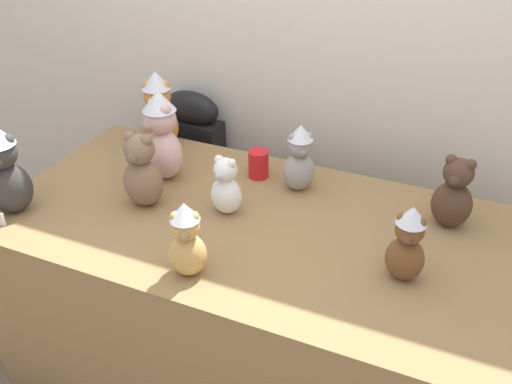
{
  "coord_description": "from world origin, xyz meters",
  "views": [
    {
      "loc": [
        0.61,
        -1.17,
        1.87
      ],
      "look_at": [
        0.0,
        0.25,
        0.89
      ],
      "focal_mm": 38.43,
      "sensor_mm": 36.0,
      "label": 1
    }
  ],
  "objects": [
    {
      "name": "teddy_bear_charcoal",
      "position": [
        -0.81,
        -0.03,
        0.94
      ],
      "size": [
        0.2,
        0.19,
        0.34
      ],
      "rotation": [
        0.0,
        0.0,
        0.58
      ],
      "color": "#383533",
      "rests_on": "display_table"
    },
    {
      "name": "teddy_bear_mocha",
      "position": [
        -0.41,
        0.19,
        0.9
      ],
      "size": [
        0.15,
        0.13,
        0.28
      ],
      "rotation": [
        0.0,
        0.0,
        0.03
      ],
      "color": "#7F6047",
      "rests_on": "display_table"
    },
    {
      "name": "teddy_bear_blush",
      "position": [
        -0.45,
        0.39,
        0.95
      ],
      "size": [
        0.2,
        0.19,
        0.36
      ],
      "rotation": [
        0.0,
        0.0,
        -0.43
      ],
      "color": "beige",
      "rests_on": "display_table"
    },
    {
      "name": "teddy_bear_ginger",
      "position": [
        -0.59,
        0.6,
        0.94
      ],
      "size": [
        0.2,
        0.18,
        0.34
      ],
      "rotation": [
        0.0,
        0.0,
        0.46
      ],
      "color": "#D17F3D",
      "rests_on": "display_table"
    },
    {
      "name": "teddy_bear_cocoa",
      "position": [
        0.61,
        0.49,
        0.89
      ],
      "size": [
        0.15,
        0.13,
        0.26
      ],
      "rotation": [
        0.0,
        0.0,
        -0.14
      ],
      "color": "#4C3323",
      "rests_on": "display_table"
    },
    {
      "name": "teddy_bear_ash",
      "position": [
        0.06,
        0.51,
        0.9
      ],
      "size": [
        0.16,
        0.15,
        0.27
      ],
      "rotation": [
        0.0,
        0.0,
        0.58
      ],
      "color": "gray",
      "rests_on": "display_table"
    },
    {
      "name": "wall_back",
      "position": [
        0.0,
        0.95,
        1.3
      ],
      "size": [
        7.0,
        0.08,
        2.6
      ],
      "primitive_type": "cube",
      "color": "silver",
      "rests_on": "ground_plane"
    },
    {
      "name": "party_cup_red",
      "position": [
        -0.11,
        0.54,
        0.83
      ],
      "size": [
        0.08,
        0.08,
        0.11
      ],
      "primitive_type": "cylinder",
      "color": "red",
      "rests_on": "display_table"
    },
    {
      "name": "teddy_bear_honey",
      "position": [
        -0.08,
        -0.08,
        0.9
      ],
      "size": [
        0.14,
        0.13,
        0.25
      ],
      "rotation": [
        0.0,
        0.0,
        0.41
      ],
      "color": "tan",
      "rests_on": "display_table"
    },
    {
      "name": "instrument_case",
      "position": [
        -0.57,
        0.83,
        0.48
      ],
      "size": [
        0.29,
        0.14,
        0.94
      ],
      "rotation": [
        0.0,
        0.0,
        -0.08
      ],
      "color": "black",
      "rests_on": "ground_plane"
    },
    {
      "name": "teddy_bear_chestnut",
      "position": [
        0.52,
        0.16,
        0.9
      ],
      "size": [
        0.12,
        0.1,
        0.25
      ],
      "rotation": [
        0.0,
        0.0,
        -0.03
      ],
      "color": "brown",
      "rests_on": "display_table"
    },
    {
      "name": "display_table",
      "position": [
        0.0,
        0.25,
        0.39
      ],
      "size": [
        1.83,
        0.91,
        0.77
      ],
      "primitive_type": "cube",
      "color": "olive",
      "rests_on": "ground_plane"
    },
    {
      "name": "teddy_bear_snow",
      "position": [
        -0.12,
        0.26,
        0.87
      ],
      "size": [
        0.13,
        0.11,
        0.22
      ],
      "rotation": [
        0.0,
        0.0,
        -0.14
      ],
      "color": "white",
      "rests_on": "display_table"
    }
  ]
}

